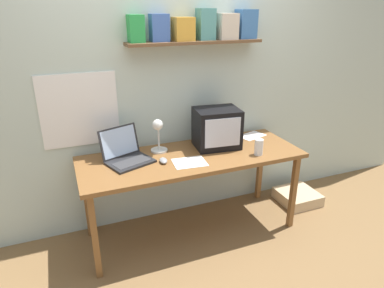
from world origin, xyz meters
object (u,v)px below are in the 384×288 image
(laptop, at_px, (126,153))
(juice_glass, at_px, (259,148))
(printed_handout, at_px, (190,162))
(floor_cushion, at_px, (297,197))
(loose_paper_near_laptop, at_px, (252,136))
(corner_desk, at_px, (192,162))
(computer_mouse, at_px, (163,161))
(desk_lamp, at_px, (158,133))
(crt_monitor, at_px, (217,128))

(laptop, relative_size, juice_glass, 3.11)
(laptop, relative_size, printed_handout, 1.52)
(laptop, xyz_separation_m, floor_cushion, (1.72, -0.05, -0.75))
(loose_paper_near_laptop, distance_m, printed_handout, 0.84)
(juice_glass, xyz_separation_m, loose_paper_near_laptop, (0.18, 0.40, -0.06))
(juice_glass, height_order, floor_cushion, juice_glass)
(corner_desk, height_order, computer_mouse, computer_mouse)
(printed_handout, bearing_deg, corner_desk, 60.84)
(printed_handout, bearing_deg, loose_paper_near_laptop, 23.59)
(laptop, distance_m, floor_cushion, 1.88)
(printed_handout, bearing_deg, desk_lamp, 120.74)
(printed_handout, bearing_deg, laptop, 153.88)
(computer_mouse, bearing_deg, desk_lamp, 83.63)
(loose_paper_near_laptop, bearing_deg, floor_cushion, -18.43)
(desk_lamp, distance_m, computer_mouse, 0.26)
(desk_lamp, bearing_deg, floor_cushion, 17.79)
(crt_monitor, bearing_deg, corner_desk, -153.36)
(computer_mouse, bearing_deg, crt_monitor, 15.48)
(juice_glass, height_order, printed_handout, juice_glass)
(corner_desk, distance_m, loose_paper_near_laptop, 0.73)
(crt_monitor, bearing_deg, floor_cushion, 2.54)
(corner_desk, bearing_deg, loose_paper_near_laptop, 16.53)
(laptop, relative_size, computer_mouse, 3.72)
(crt_monitor, relative_size, loose_paper_near_laptop, 1.41)
(crt_monitor, bearing_deg, computer_mouse, -158.29)
(desk_lamp, xyz_separation_m, computer_mouse, (-0.02, -0.20, -0.16))
(corner_desk, bearing_deg, laptop, 169.79)
(corner_desk, height_order, laptop, laptop)
(corner_desk, relative_size, crt_monitor, 4.57)
(corner_desk, distance_m, floor_cushion, 1.35)
(computer_mouse, bearing_deg, loose_paper_near_laptop, 14.81)
(juice_glass, distance_m, floor_cushion, 1.03)
(desk_lamp, height_order, printed_handout, desk_lamp)
(juice_glass, bearing_deg, laptop, 164.62)
(laptop, bearing_deg, desk_lamp, -8.69)
(corner_desk, height_order, printed_handout, printed_handout)
(laptop, relative_size, floor_cushion, 1.11)
(laptop, height_order, juice_glass, laptop)
(desk_lamp, height_order, loose_paper_near_laptop, desk_lamp)
(crt_monitor, height_order, laptop, crt_monitor)
(laptop, xyz_separation_m, loose_paper_near_laptop, (1.23, 0.11, -0.06))
(desk_lamp, relative_size, loose_paper_near_laptop, 1.05)
(corner_desk, relative_size, floor_cushion, 4.90)
(corner_desk, distance_m, juice_glass, 0.57)
(desk_lamp, relative_size, floor_cushion, 0.79)
(crt_monitor, relative_size, laptop, 0.97)
(loose_paper_near_laptop, bearing_deg, juice_glass, -114.29)
(juice_glass, relative_size, computer_mouse, 1.20)
(computer_mouse, distance_m, floor_cushion, 1.62)
(loose_paper_near_laptop, bearing_deg, computer_mouse, -165.19)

